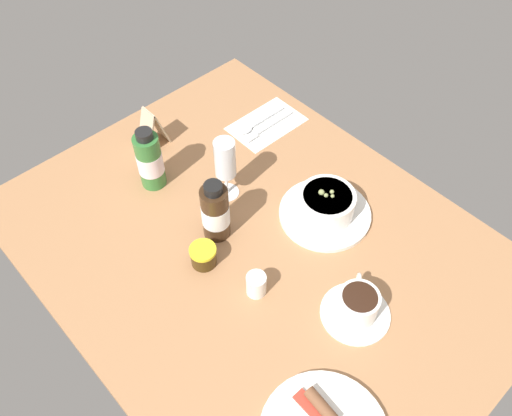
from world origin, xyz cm
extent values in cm
cube|color=#A8754C|center=(0.00, 0.00, -1.50)|extent=(110.00, 84.00, 3.00)
cylinder|color=white|center=(-4.67, -16.94, 0.60)|extent=(21.08, 21.08, 1.20)
cylinder|color=white|center=(-4.67, -16.94, 4.17)|extent=(12.79, 12.79, 5.94)
cylinder|color=beige|center=(-4.67, -16.94, 6.34)|extent=(11.00, 11.00, 1.60)
sphere|color=#889057|center=(-4.69, -18.28, 7.24)|extent=(1.00, 1.00, 1.00)
sphere|color=#889057|center=(-3.21, -16.47, 7.24)|extent=(1.40, 1.40, 1.40)
sphere|color=#889057|center=(-4.49, -16.57, 7.24)|extent=(1.00, 1.00, 1.00)
sphere|color=#889057|center=(-5.59, -17.46, 7.24)|extent=(0.86, 0.86, 0.86)
cube|color=white|center=(26.98, -28.65, 0.15)|extent=(12.89, 19.62, 0.30)
cube|color=silver|center=(25.78, -29.65, 0.55)|extent=(1.38, 14.01, 0.50)
cube|color=silver|center=(25.78, -21.85, 0.55)|extent=(2.25, 3.63, 0.40)
cube|color=silver|center=(28.58, -29.65, 0.55)|extent=(1.17, 13.01, 0.50)
ellipsoid|color=silver|center=(28.58, -22.65, 0.60)|extent=(2.40, 4.00, 0.60)
cylinder|color=white|center=(-25.92, -2.70, 0.45)|extent=(14.09, 14.09, 0.90)
cylinder|color=white|center=(-25.92, -2.70, 3.93)|extent=(8.12, 8.12, 6.05)
cylinder|color=black|center=(-25.92, -2.70, 6.45)|extent=(6.90, 6.90, 1.00)
torus|color=white|center=(-22.74, -6.64, 4.23)|extent=(2.88, 3.30, 3.60)
cylinder|color=white|center=(-8.55, 8.22, 2.65)|extent=(4.16, 4.16, 5.30)
cone|color=white|center=(-9.00, 10.04, 4.66)|extent=(1.91, 2.37, 2.25)
cylinder|color=white|center=(15.89, -5.01, 0.20)|extent=(5.75, 5.75, 0.40)
cylinder|color=white|center=(15.89, -5.01, 3.57)|extent=(0.80, 0.80, 6.35)
cylinder|color=white|center=(15.89, -5.01, 11.61)|extent=(4.86, 4.86, 9.72)
cylinder|color=#EFEFCC|center=(15.89, -5.01, 10.15)|extent=(3.99, 3.99, 5.83)
cylinder|color=#3B280D|center=(4.32, 11.55, 2.02)|extent=(5.50, 5.50, 4.05)
cylinder|color=yellow|center=(4.32, 11.55, 4.45)|extent=(5.77, 5.77, 0.80)
cylinder|color=#337233|center=(30.48, 5.70, 7.27)|extent=(5.97, 5.97, 14.55)
cylinder|color=silver|center=(30.48, 5.70, 6.98)|extent=(6.09, 6.09, 5.53)
cylinder|color=black|center=(30.48, 5.70, 15.54)|extent=(3.88, 3.88, 1.99)
cylinder|color=#382314|center=(8.53, 4.31, 6.92)|extent=(6.04, 6.04, 13.85)
cylinder|color=white|center=(8.53, 4.31, 6.65)|extent=(6.16, 6.16, 5.26)
cylinder|color=black|center=(8.53, 4.31, 14.89)|extent=(3.93, 3.93, 2.08)
cube|color=#AE3828|center=(-33.96, 17.77, 1.70)|extent=(9.05, 2.58, 0.60)
cylinder|color=brown|center=(-34.20, 16.50, 2.60)|extent=(7.16, 2.77, 2.20)
cube|color=tan|center=(41.36, -0.61, 5.37)|extent=(5.08, 3.78, 10.86)
cube|color=tan|center=(41.36, -4.01, 5.37)|extent=(5.08, 3.78, 10.86)
camera|label=1|loc=(-49.31, 46.17, 95.75)|focal=37.13mm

